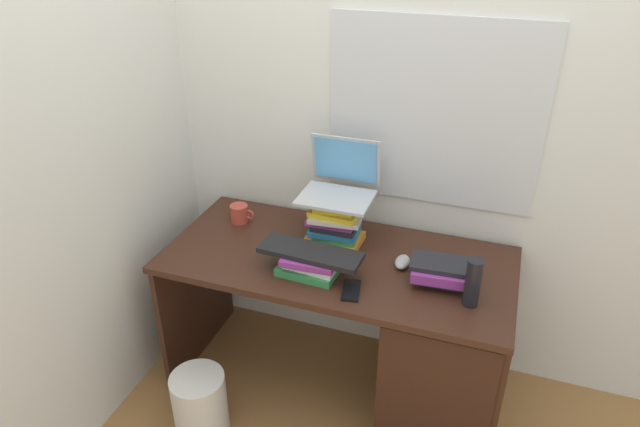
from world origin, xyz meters
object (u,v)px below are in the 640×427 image
(desk, at_px, (418,340))
(keyboard, at_px, (311,252))
(wastebasket, at_px, (200,403))
(book_stack_keyboard_riser, at_px, (311,263))
(mug, at_px, (240,214))
(computer_mouse, at_px, (402,262))
(cell_phone, at_px, (351,290))
(water_bottle, at_px, (473,283))
(laptop, at_px, (340,182))
(book_stack_tall, at_px, (336,222))
(book_stack_side, at_px, (441,271))

(desk, height_order, keyboard, keyboard)
(desk, distance_m, wastebasket, 0.98)
(book_stack_keyboard_riser, relative_size, keyboard, 0.60)
(keyboard, relative_size, wastebasket, 1.43)
(book_stack_keyboard_riser, bearing_deg, mug, 148.64)
(computer_mouse, bearing_deg, cell_phone, -121.46)
(water_bottle, relative_size, cell_phone, 1.44)
(computer_mouse, bearing_deg, mug, 172.14)
(water_bottle, xyz_separation_m, wastebasket, (-1.04, -0.32, -0.67))
(mug, xyz_separation_m, water_bottle, (1.10, -0.28, 0.05))
(mug, xyz_separation_m, cell_phone, (0.66, -0.35, -0.04))
(mug, bearing_deg, keyboard, -31.71)
(laptop, bearing_deg, cell_phone, -65.75)
(desk, distance_m, keyboard, 0.63)
(wastebasket, bearing_deg, keyboard, 37.86)
(computer_mouse, bearing_deg, laptop, 155.61)
(book_stack_keyboard_riser, relative_size, mug, 2.11)
(desk, xyz_separation_m, book_stack_tall, (-0.42, 0.14, 0.43))
(keyboard, height_order, cell_phone, keyboard)
(keyboard, relative_size, cell_phone, 3.09)
(book_stack_keyboard_riser, xyz_separation_m, wastebasket, (-0.40, -0.32, -0.62))
(book_stack_keyboard_riser, relative_size, book_stack_side, 1.01)
(book_stack_side, bearing_deg, keyboard, -167.55)
(desk, bearing_deg, keyboard, -165.04)
(desk, height_order, book_stack_side, book_stack_side)
(computer_mouse, xyz_separation_m, cell_phone, (-0.15, -0.24, -0.01))
(book_stack_side, distance_m, wastebasket, 1.18)
(desk, bearing_deg, mug, 169.59)
(book_stack_keyboard_riser, height_order, book_stack_side, book_stack_side)
(keyboard, relative_size, computer_mouse, 4.04)
(book_stack_tall, xyz_separation_m, wastebasket, (-0.42, -0.57, -0.67))
(book_stack_side, relative_size, wastebasket, 0.85)
(book_stack_side, bearing_deg, desk, 174.10)
(desk, xyz_separation_m, book_stack_side, (0.06, -0.01, 0.38))
(wastebasket, bearing_deg, book_stack_side, 24.99)
(book_stack_keyboard_riser, xyz_separation_m, cell_phone, (0.19, -0.07, -0.04))
(book_stack_tall, bearing_deg, water_bottle, -22.50)
(desk, bearing_deg, book_stack_side, -5.90)
(keyboard, xyz_separation_m, wastebasket, (-0.40, -0.31, -0.67))
(keyboard, xyz_separation_m, water_bottle, (0.64, 0.01, 0.00))
(desk, distance_m, laptop, 0.76)
(book_stack_tall, height_order, wastebasket, book_stack_tall)
(desk, height_order, wastebasket, desk)
(book_stack_side, xyz_separation_m, laptop, (-0.49, 0.21, 0.22))
(book_stack_side, height_order, water_bottle, water_bottle)
(book_stack_tall, height_order, mug, book_stack_tall)
(book_stack_keyboard_riser, relative_size, computer_mouse, 2.42)
(book_stack_tall, distance_m, laptop, 0.18)
(water_bottle, xyz_separation_m, cell_phone, (-0.44, -0.07, -0.09))
(wastebasket, bearing_deg, laptop, 56.49)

